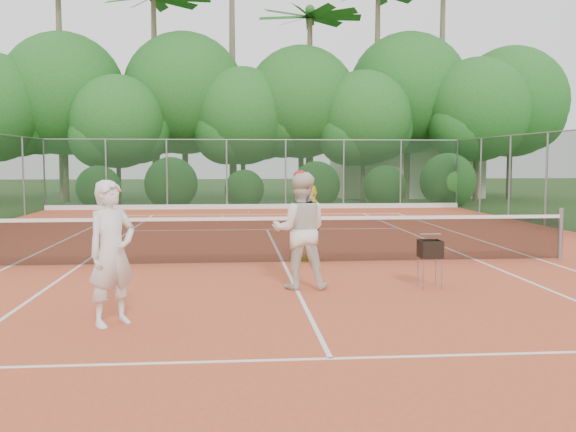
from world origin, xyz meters
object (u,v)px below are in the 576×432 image
Objects in this scene: player_white at (112,253)px; player_center_grp at (300,230)px; player_yellow at (311,223)px; ball_hopper at (430,250)px.

player_center_grp reaches higher than player_white.
player_white is 1.16× the size of player_yellow.
player_yellow is at bearing 13.33° from player_white.
player_white reaches higher than ball_hopper.
player_white is 0.96× the size of player_center_grp.
player_yellow is 3.38m from ball_hopper.
ball_hopper is (1.63, -2.96, -0.17)m from player_yellow.
player_yellow reaches higher than ball_hopper.
player_white is at bearing -10.63° from player_yellow.
player_white is 5.91m from player_yellow.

